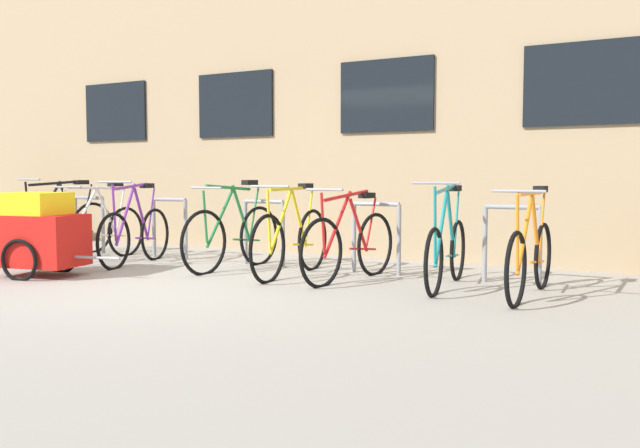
{
  "coord_description": "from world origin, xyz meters",
  "views": [
    {
      "loc": [
        4.67,
        -4.99,
        1.1
      ],
      "look_at": [
        1.08,
        1.6,
        0.56
      ],
      "focal_mm": 37.8,
      "sensor_mm": 36.0,
      "label": 1
    }
  ],
  "objects_px": {
    "bicycle_white": "(97,231)",
    "bike_trailer": "(39,233)",
    "bicycle_black": "(61,227)",
    "bicycle_purple": "(136,233)",
    "bicycle_yellow": "(292,240)",
    "bicycle_red": "(350,244)",
    "bicycle_orange": "(531,256)",
    "bicycle_green": "(233,235)",
    "bicycle_teal": "(447,249)",
    "backpack": "(27,234)",
    "wooden_bench": "(24,220)"
  },
  "relations": [
    {
      "from": "bicycle_green",
      "to": "bicycle_white",
      "type": "bearing_deg",
      "value": -175.72
    },
    {
      "from": "bicycle_green",
      "to": "bike_trailer",
      "type": "height_order",
      "value": "bicycle_green"
    },
    {
      "from": "bicycle_white",
      "to": "bicycle_green",
      "type": "height_order",
      "value": "bicycle_green"
    },
    {
      "from": "bicycle_white",
      "to": "bicycle_red",
      "type": "bearing_deg",
      "value": 0.6
    },
    {
      "from": "bike_trailer",
      "to": "backpack",
      "type": "relative_size",
      "value": 3.37
    },
    {
      "from": "bicycle_yellow",
      "to": "bicycle_white",
      "type": "bearing_deg",
      "value": -179.21
    },
    {
      "from": "bicycle_orange",
      "to": "bike_trailer",
      "type": "height_order",
      "value": "bicycle_orange"
    },
    {
      "from": "bike_trailer",
      "to": "bicycle_purple",
      "type": "bearing_deg",
      "value": 80.06
    },
    {
      "from": "bicycle_yellow",
      "to": "bicycle_teal",
      "type": "xyz_separation_m",
      "value": [
        1.74,
        0.07,
        -0.02
      ]
    },
    {
      "from": "bicycle_teal",
      "to": "bike_trailer",
      "type": "relative_size",
      "value": 1.16
    },
    {
      "from": "bicycle_white",
      "to": "wooden_bench",
      "type": "bearing_deg",
      "value": 157.2
    },
    {
      "from": "bicycle_black",
      "to": "bicycle_yellow",
      "type": "xyz_separation_m",
      "value": [
        3.68,
        -0.03,
        -0.01
      ]
    },
    {
      "from": "backpack",
      "to": "bicycle_green",
      "type": "bearing_deg",
      "value": -16.52
    },
    {
      "from": "bicycle_black",
      "to": "bicycle_purple",
      "type": "relative_size",
      "value": 1.11
    },
    {
      "from": "bicycle_purple",
      "to": "bike_trailer",
      "type": "relative_size",
      "value": 1.09
    },
    {
      "from": "bicycle_black",
      "to": "bike_trailer",
      "type": "relative_size",
      "value": 1.21
    },
    {
      "from": "bicycle_purple",
      "to": "bicycle_teal",
      "type": "height_order",
      "value": "bicycle_teal"
    },
    {
      "from": "bicycle_yellow",
      "to": "bicycle_purple",
      "type": "bearing_deg",
      "value": -177.31
    },
    {
      "from": "bicycle_black",
      "to": "bicycle_green",
      "type": "xyz_separation_m",
      "value": [
        2.81,
        0.08,
        -0.0
      ]
    },
    {
      "from": "bicycle_yellow",
      "to": "bicycle_green",
      "type": "height_order",
      "value": "bicycle_green"
    },
    {
      "from": "wooden_bench",
      "to": "backpack",
      "type": "height_order",
      "value": "wooden_bench"
    },
    {
      "from": "wooden_bench",
      "to": "bicycle_green",
      "type": "bearing_deg",
      "value": -12.69
    },
    {
      "from": "bicycle_red",
      "to": "bicycle_orange",
      "type": "bearing_deg",
      "value": -2.35
    },
    {
      "from": "bike_trailer",
      "to": "wooden_bench",
      "type": "distance_m",
      "value": 4.51
    },
    {
      "from": "bicycle_black",
      "to": "bicycle_white",
      "type": "xyz_separation_m",
      "value": [
        0.76,
        -0.07,
        -0.02
      ]
    },
    {
      "from": "bicycle_green",
      "to": "bicycle_teal",
      "type": "xyz_separation_m",
      "value": [
        2.61,
        -0.04,
        -0.03
      ]
    },
    {
      "from": "bicycle_teal",
      "to": "bicycle_black",
      "type": "bearing_deg",
      "value": -179.61
    },
    {
      "from": "bicycle_yellow",
      "to": "bike_trailer",
      "type": "distance_m",
      "value": 2.77
    },
    {
      "from": "bicycle_white",
      "to": "bicycle_orange",
      "type": "bearing_deg",
      "value": -0.4
    },
    {
      "from": "bicycle_yellow",
      "to": "bicycle_green",
      "type": "bearing_deg",
      "value": 172.59
    },
    {
      "from": "bicycle_red",
      "to": "bicycle_purple",
      "type": "bearing_deg",
      "value": -178.01
    },
    {
      "from": "bicycle_green",
      "to": "bicycle_teal",
      "type": "distance_m",
      "value": 2.61
    },
    {
      "from": "bicycle_green",
      "to": "bicycle_purple",
      "type": "distance_m",
      "value": 1.35
    },
    {
      "from": "bicycle_red",
      "to": "bicycle_teal",
      "type": "distance_m",
      "value": 1.03
    },
    {
      "from": "bicycle_red",
      "to": "bike_trailer",
      "type": "bearing_deg",
      "value": -156.71
    },
    {
      "from": "bicycle_yellow",
      "to": "wooden_bench",
      "type": "relative_size",
      "value": 1.06
    },
    {
      "from": "bicycle_white",
      "to": "bicycle_black",
      "type": "bearing_deg",
      "value": 174.5
    },
    {
      "from": "bicycle_teal",
      "to": "backpack",
      "type": "relative_size",
      "value": 3.9
    },
    {
      "from": "bicycle_purple",
      "to": "bicycle_yellow",
      "type": "bearing_deg",
      "value": 2.69
    },
    {
      "from": "bicycle_yellow",
      "to": "backpack",
      "type": "height_order",
      "value": "bicycle_yellow"
    },
    {
      "from": "bicycle_red",
      "to": "bicycle_yellow",
      "type": "bearing_deg",
      "value": 179.84
    },
    {
      "from": "bicycle_red",
      "to": "bicycle_yellow",
      "type": "distance_m",
      "value": 0.71
    },
    {
      "from": "bicycle_purple",
      "to": "backpack",
      "type": "relative_size",
      "value": 3.67
    },
    {
      "from": "bicycle_yellow",
      "to": "bicycle_teal",
      "type": "relative_size",
      "value": 1.04
    },
    {
      "from": "wooden_bench",
      "to": "bicycle_red",
      "type": "bearing_deg",
      "value": -10.73
    },
    {
      "from": "bicycle_orange",
      "to": "bike_trailer",
      "type": "relative_size",
      "value": 1.18
    },
    {
      "from": "bicycle_green",
      "to": "bicycle_black",
      "type": "bearing_deg",
      "value": -178.36
    },
    {
      "from": "bicycle_purple",
      "to": "backpack",
      "type": "bearing_deg",
      "value": 168.34
    },
    {
      "from": "bicycle_teal",
      "to": "wooden_bench",
      "type": "bearing_deg",
      "value": 171.16
    },
    {
      "from": "bicycle_white",
      "to": "bike_trailer",
      "type": "relative_size",
      "value": 1.18
    }
  ]
}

